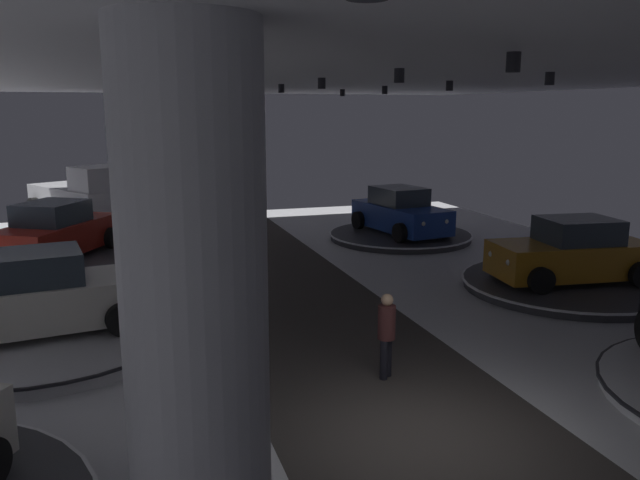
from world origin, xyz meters
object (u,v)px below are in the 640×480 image
display_platform_mid_left (46,336)px  visitor_walking_near (386,330)px  column_left (197,360)px  display_platform_mid_right (569,284)px  display_platform_far_right (400,236)px  brand_sign_pylon (193,313)px  display_platform_far_left (59,262)px  display_platform_deep_left (82,221)px  pickup_truck_deep_left (84,197)px  display_car_far_left (56,232)px  display_car_mid_left (40,296)px  display_car_mid_right (572,253)px  display_car_far_right (400,213)px

display_platform_mid_left → visitor_walking_near: bearing=-31.7°
column_left → display_platform_mid_right: column_left is taller
display_platform_far_right → brand_sign_pylon: bearing=-124.9°
display_platform_far_left → display_platform_deep_left: size_ratio=0.87×
display_platform_far_right → display_platform_deep_left: bearing=149.1°
column_left → pickup_truck_deep_left: bearing=94.8°
display_car_far_left → display_platform_far_right: (11.88, 0.86, -1.00)m
display_platform_far_left → pickup_truck_deep_left: (0.50, 7.46, 0.99)m
display_car_mid_left → visitor_walking_near: (6.10, -3.75, -0.13)m
brand_sign_pylon → display_platform_far_left: size_ratio=0.84×
display_car_mid_right → display_car_mid_left: 13.19m
display_platform_far_right → column_left: bearing=-120.2°
brand_sign_pylon → display_car_far_left: 12.58m
column_left → display_platform_far_left: size_ratio=1.11×
display_car_far_left → display_platform_deep_left: size_ratio=0.80×
display_platform_far_left → display_car_far_left: (-0.02, -0.03, 0.93)m
display_car_far_right → display_car_mid_left: size_ratio=1.01×
brand_sign_pylon → display_platform_deep_left: brand_sign_pylon is taller
display_platform_mid_left → display_car_mid_left: display_car_mid_left is taller
visitor_walking_near → display_car_mid_left: bearing=148.4°
column_left → visitor_walking_near: size_ratio=3.46×
display_platform_far_left → display_platform_mid_left: display_platform_far_left is taller
display_car_mid_right → pickup_truck_deep_left: (-12.90, 14.19, 0.18)m
display_car_mid_right → visitor_walking_near: (-7.09, -3.80, -0.10)m
display_platform_deep_left → display_platform_far_left: bearing=-92.5°
brand_sign_pylon → display_platform_far_left: brand_sign_pylon is taller
brand_sign_pylon → display_car_mid_right: brand_sign_pylon is taller
column_left → brand_sign_pylon: size_ratio=1.33×
brand_sign_pylon → display_platform_mid_right: bearing=27.5°
column_left → display_platform_far_right: (9.45, 16.23, -2.61)m
brand_sign_pylon → display_platform_far_right: brand_sign_pylon is taller
display_car_far_right → display_car_mid_left: bearing=-146.7°
display_platform_mid_right → display_car_mid_left: (-13.16, -0.06, 0.90)m
pickup_truck_deep_left → display_car_mid_right: bearing=-47.7°
pickup_truck_deep_left → brand_sign_pylon: bearing=-83.6°
display_car_far_left → column_left: bearing=-81.0°
pickup_truck_deep_left → column_left: bearing=-85.2°
display_car_far_left → visitor_walking_near: size_ratio=2.85×
brand_sign_pylon → display_car_mid_left: brand_sign_pylon is taller
display_platform_far_left → display_car_far_right: 11.91m
display_car_far_right → display_platform_deep_left: bearing=149.2°
brand_sign_pylon → pickup_truck_deep_left: bearing=96.4°
brand_sign_pylon → display_platform_deep_left: (-2.38, 20.01, -1.99)m
display_car_mid_right → display_platform_deep_left: (-13.06, 14.47, -0.87)m
display_car_far_right → display_platform_mid_left: size_ratio=0.77×
pickup_truck_deep_left → display_platform_mid_right: bearing=-47.8°
display_platform_far_left → display_car_mid_right: bearing=-26.7°
column_left → display_platform_deep_left: bearing=95.1°
display_car_mid_right → brand_sign_pylon: bearing=-152.6°
column_left → display_car_far_right: column_left is taller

